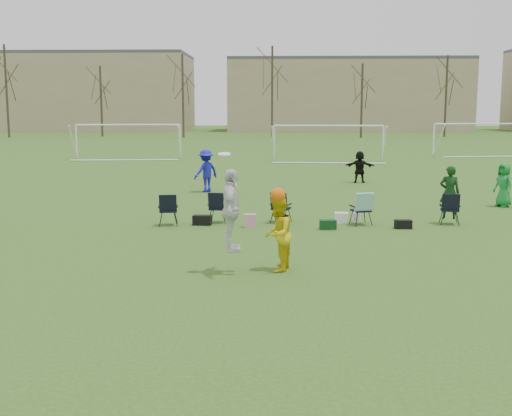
{
  "coord_description": "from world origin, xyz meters",
  "views": [
    {
      "loc": [
        0.44,
        -11.4,
        3.48
      ],
      "look_at": [
        0.0,
        3.08,
        1.25
      ],
      "focal_mm": 45.0,
      "sensor_mm": 36.0,
      "label": 1
    }
  ],
  "objects_px": {
    "fielder_blue": "(206,171)",
    "center_contest": "(255,222)",
    "fielder_black": "(360,167)",
    "goal_right": "(481,130)",
    "fielder_green_far": "(504,185)",
    "goal_left": "(128,132)",
    "goal_mid": "(328,133)"
  },
  "relations": [
    {
      "from": "center_contest",
      "to": "goal_mid",
      "type": "distance_m",
      "value": 30.19
    },
    {
      "from": "fielder_black",
      "to": "goal_mid",
      "type": "height_order",
      "value": "goal_mid"
    },
    {
      "from": "fielder_blue",
      "to": "fielder_black",
      "type": "bearing_deg",
      "value": 164.2
    },
    {
      "from": "fielder_green_far",
      "to": "goal_left",
      "type": "height_order",
      "value": "goal_left"
    },
    {
      "from": "goal_mid",
      "to": "fielder_black",
      "type": "bearing_deg",
      "value": -83.82
    },
    {
      "from": "goal_left",
      "to": "goal_mid",
      "type": "relative_size",
      "value": 1.0
    },
    {
      "from": "center_contest",
      "to": "goal_right",
      "type": "distance_m",
      "value": 39.32
    },
    {
      "from": "goal_left",
      "to": "fielder_green_far",
      "type": "bearing_deg",
      "value": -54.98
    },
    {
      "from": "fielder_blue",
      "to": "goal_mid",
      "type": "distance_m",
      "value": 17.67
    },
    {
      "from": "fielder_black",
      "to": "goal_mid",
      "type": "xyz_separation_m",
      "value": [
        -0.48,
        12.65,
        1.16
      ]
    },
    {
      "from": "fielder_black",
      "to": "goal_left",
      "type": "distance_m",
      "value": 20.63
    },
    {
      "from": "fielder_blue",
      "to": "fielder_black",
      "type": "distance_m",
      "value": 7.92
    },
    {
      "from": "fielder_blue",
      "to": "goal_left",
      "type": "relative_size",
      "value": 0.24
    },
    {
      "from": "goal_left",
      "to": "fielder_black",
      "type": "bearing_deg",
      "value": -50.33
    },
    {
      "from": "fielder_blue",
      "to": "center_contest",
      "type": "height_order",
      "value": "center_contest"
    },
    {
      "from": "fielder_green_far",
      "to": "goal_right",
      "type": "height_order",
      "value": "goal_right"
    },
    {
      "from": "goal_right",
      "to": "fielder_black",
      "type": "bearing_deg",
      "value": -129.7
    },
    {
      "from": "fielder_black",
      "to": "goal_right",
      "type": "distance_m",
      "value": 21.95
    },
    {
      "from": "center_contest",
      "to": "goal_left",
      "type": "bearing_deg",
      "value": 107.43
    },
    {
      "from": "center_contest",
      "to": "goal_left",
      "type": "relative_size",
      "value": 0.35
    },
    {
      "from": "center_contest",
      "to": "goal_mid",
      "type": "bearing_deg",
      "value": 82.42
    },
    {
      "from": "fielder_green_far",
      "to": "goal_right",
      "type": "distance_m",
      "value": 27.26
    },
    {
      "from": "fielder_blue",
      "to": "fielder_green_far",
      "type": "relative_size",
      "value": 1.14
    },
    {
      "from": "fielder_green_far",
      "to": "fielder_black",
      "type": "distance_m",
      "value": 8.66
    },
    {
      "from": "fielder_black",
      "to": "goal_left",
      "type": "xyz_separation_m",
      "value": [
        -14.48,
        14.65,
        1.16
      ]
    },
    {
      "from": "fielder_blue",
      "to": "goal_left",
      "type": "distance_m",
      "value": 19.9
    },
    {
      "from": "fielder_blue",
      "to": "center_contest",
      "type": "bearing_deg",
      "value": 56.5
    },
    {
      "from": "fielder_black",
      "to": "center_contest",
      "type": "relative_size",
      "value": 0.59
    },
    {
      "from": "fielder_blue",
      "to": "goal_right",
      "type": "xyz_separation_m",
      "value": [
        18.5,
        22.4,
        1.02
      ]
    },
    {
      "from": "fielder_black",
      "to": "center_contest",
      "type": "bearing_deg",
      "value": 85.28
    },
    {
      "from": "center_contest",
      "to": "goal_right",
      "type": "relative_size",
      "value": 0.35
    },
    {
      "from": "goal_right",
      "to": "fielder_green_far",
      "type": "bearing_deg",
      "value": -113.61
    }
  ]
}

